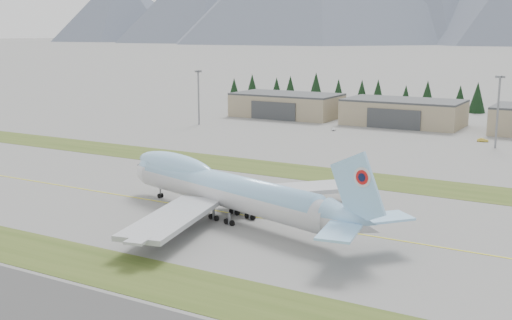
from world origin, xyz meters
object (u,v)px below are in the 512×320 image
Objects in this scene: boeing_747_freighter at (226,189)px; service_vehicle_a at (333,131)px; hangar_left at (287,105)px; hangar_center at (403,112)px; service_vehicle_b at (483,142)px.

service_vehicle_a is at bearing 119.07° from boeing_747_freighter.
boeing_747_freighter is 1.49× the size of hangar_left.
boeing_747_freighter is at bearing -67.12° from hangar_left.
boeing_747_freighter is 153.73m from hangar_center.
hangar_center is at bearing 109.61° from boeing_747_freighter.
hangar_left is at bearing 115.22° from service_vehicle_a.
service_vehicle_b is at bearing -16.38° from hangar_left.
service_vehicle_b is at bearing 93.59° from boeing_747_freighter.
boeing_747_freighter is 129.40m from service_vehicle_b.
hangar_left is at bearing 128.86° from boeing_747_freighter.
service_vehicle_b is (37.47, -27.18, -5.39)m from hangar_center.
hangar_left is 14.57× the size of service_vehicle_a.
boeing_747_freighter is at bearing -102.76° from service_vehicle_a.
boeing_747_freighter reaches higher than hangar_left.
hangar_center is 46.60m from service_vehicle_b.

